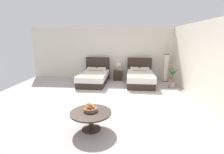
% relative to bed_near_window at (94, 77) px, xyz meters
% --- Properties ---
extents(ground_plane, '(9.65, 10.37, 0.02)m').
position_rel_bed_near_window_xyz_m(ground_plane, '(1.13, -2.07, -0.31)').
color(ground_plane, '#B6AAA5').
extents(wall_back, '(9.65, 0.12, 2.77)m').
position_rel_bed_near_window_xyz_m(wall_back, '(1.13, 1.31, 1.09)').
color(wall_back, silver).
rests_on(wall_back, ground).
extents(wall_side_right, '(0.12, 5.97, 2.77)m').
position_rel_bed_near_window_xyz_m(wall_side_right, '(4.16, -1.67, 1.09)').
color(wall_side_right, silver).
rests_on(wall_side_right, ground).
extents(bed_near_window, '(1.36, 2.22, 1.19)m').
position_rel_bed_near_window_xyz_m(bed_near_window, '(0.00, 0.00, 0.00)').
color(bed_near_window, '#32251D').
rests_on(bed_near_window, ground).
extents(bed_near_corner, '(1.36, 2.19, 1.18)m').
position_rel_bed_near_window_xyz_m(bed_near_corner, '(2.27, -0.01, 0.02)').
color(bed_near_corner, '#32251D').
rests_on(bed_near_corner, ground).
extents(nightstand, '(0.48, 0.44, 0.51)m').
position_rel_bed_near_window_xyz_m(nightstand, '(1.17, 0.73, -0.04)').
color(nightstand, '#32251D').
rests_on(nightstand, ground).
extents(table_lamp, '(0.27, 0.27, 0.41)m').
position_rel_bed_near_window_xyz_m(table_lamp, '(1.17, 0.75, 0.45)').
color(table_lamp, tan).
rests_on(table_lamp, nightstand).
extents(vase, '(0.07, 0.07, 0.13)m').
position_rel_bed_near_window_xyz_m(vase, '(1.32, 0.69, 0.28)').
color(vase, '#B5C1BE').
rests_on(vase, nightstand).
extents(coffee_table, '(1.00, 1.00, 0.46)m').
position_rel_bed_near_window_xyz_m(coffee_table, '(0.69, -4.31, 0.07)').
color(coffee_table, '#32251D').
rests_on(coffee_table, ground).
extents(fruit_bowl, '(0.36, 0.36, 0.20)m').
position_rel_bed_near_window_xyz_m(fruit_bowl, '(0.66, -4.24, 0.23)').
color(fruit_bowl, '#8A6142').
rests_on(fruit_bowl, coffee_table).
extents(floor_lamp_corner, '(0.22, 0.22, 1.42)m').
position_rel_bed_near_window_xyz_m(floor_lamp_corner, '(3.61, 0.60, 0.41)').
color(floor_lamp_corner, '#462519').
rests_on(floor_lamp_corner, ground).
extents(potted_palm, '(0.43, 0.52, 0.90)m').
position_rel_bed_near_window_xyz_m(potted_palm, '(3.67, -0.49, -0.06)').
color(potted_palm, gray).
rests_on(potted_palm, ground).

